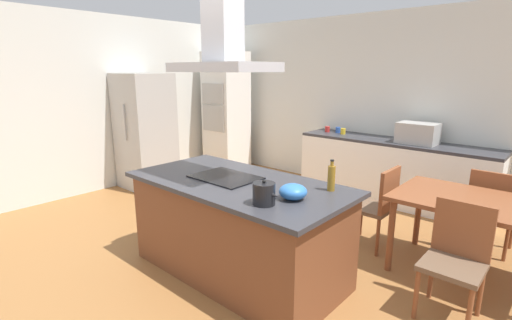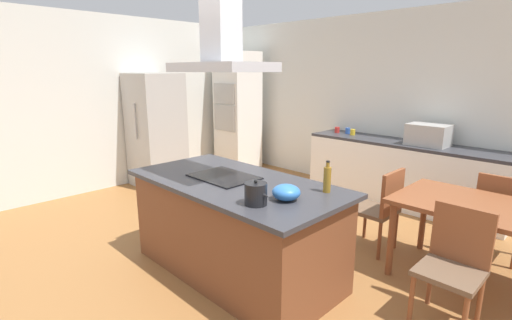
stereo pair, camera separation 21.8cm
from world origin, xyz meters
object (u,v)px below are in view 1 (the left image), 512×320
object	(u,v)px
mixing_bowl	(293,192)
tea_kettle	(264,194)
olive_oil_bottle	(331,178)
coffee_mug_yellow	(343,131)
cooktop	(226,177)
refrigerator	(145,132)
coffee_mug_red	(327,129)
range_hood	(223,41)
dining_table	(479,210)
chair_facing_island	(457,253)
chair_at_left_end	(379,203)
wall_oven_stack	(226,111)
countertop_microwave	(418,133)
coffee_mug_blue	(338,130)
chair_facing_back_wall	(492,206)

from	to	relation	value
mixing_bowl	tea_kettle	bearing A→B (deg)	-111.20
olive_oil_bottle	coffee_mug_yellow	distance (m)	2.87
cooktop	refrigerator	bearing A→B (deg)	161.75
cooktop	olive_oil_bottle	bearing A→B (deg)	19.30
cooktop	coffee_mug_red	xyz separation A→B (m)	(-0.67, 2.90, 0.04)
range_hood	dining_table	bearing A→B (deg)	36.56
refrigerator	chair_facing_island	size ratio (longest dim) A/B	2.04
refrigerator	dining_table	bearing A→B (deg)	5.12
cooktop	coffee_mug_yellow	size ratio (longest dim) A/B	6.67
olive_oil_bottle	chair_at_left_end	xyz separation A→B (m)	(-0.01, 1.03, -0.50)
wall_oven_stack	countertop_microwave	bearing A→B (deg)	3.84
coffee_mug_yellow	countertop_microwave	bearing A→B (deg)	0.16
countertop_microwave	refrigerator	xyz separation A→B (m)	(-3.57, -1.95, -0.13)
countertop_microwave	coffee_mug_blue	xyz separation A→B (m)	(-1.24, 0.06, -0.09)
tea_kettle	refrigerator	bearing A→B (deg)	160.95
mixing_bowl	coffee_mug_blue	world-z (taller)	mixing_bowl
tea_kettle	cooktop	bearing A→B (deg)	157.87
refrigerator	chair_facing_back_wall	bearing A→B (deg)	13.10
tea_kettle	refrigerator	world-z (taller)	refrigerator
chair_at_left_end	range_hood	xyz separation A→B (m)	(-0.90, -1.35, 1.59)
coffee_mug_blue	chair_facing_back_wall	xyz separation A→B (m)	(2.32, -0.93, -0.44)
cooktop	refrigerator	distance (m)	2.98
cooktop	olive_oil_bottle	world-z (taller)	olive_oil_bottle
dining_table	countertop_microwave	bearing A→B (deg)	125.23
tea_kettle	chair_facing_island	world-z (taller)	tea_kettle
tea_kettle	refrigerator	size ratio (longest dim) A/B	0.12
coffee_mug_blue	cooktop	bearing A→B (deg)	-80.25
cooktop	mixing_bowl	xyz separation A→B (m)	(0.81, -0.06, 0.05)
coffee_mug_blue	chair_at_left_end	xyz separation A→B (m)	(1.41, -1.59, -0.44)
mixing_bowl	countertop_microwave	xyz separation A→B (m)	(-0.07, 2.94, 0.08)
refrigerator	coffee_mug_red	bearing A→B (deg)	42.38
chair_at_left_end	dining_table	bearing A→B (deg)	0.00
wall_oven_stack	chair_facing_island	distance (m)	5.01
tea_kettle	coffee_mug_red	size ratio (longest dim) A/B	2.45
coffee_mug_red	dining_table	size ratio (longest dim) A/B	0.06
wall_oven_stack	coffee_mug_red	bearing A→B (deg)	6.95
countertop_microwave	coffee_mug_blue	bearing A→B (deg)	177.16
olive_oil_bottle	chair_facing_island	distance (m)	1.10
chair_facing_island	chair_facing_back_wall	distance (m)	1.33
cooktop	olive_oil_bottle	distance (m)	0.98
mixing_bowl	coffee_mug_red	world-z (taller)	mixing_bowl
coffee_mug_yellow	chair_facing_island	distance (m)	3.14
mixing_bowl	refrigerator	world-z (taller)	refrigerator
coffee_mug_red	chair_at_left_end	world-z (taller)	coffee_mug_red
olive_oil_bottle	coffee_mug_yellow	xyz separation A→B (m)	(-1.30, 2.56, -0.07)
cooktop	dining_table	xyz separation A→B (m)	(1.82, 1.35, -0.24)
cooktop	mixing_bowl	size ratio (longest dim) A/B	2.74
chair_facing_back_wall	range_hood	bearing A→B (deg)	-132.09
coffee_mug_blue	chair_facing_island	size ratio (longest dim) A/B	0.10
coffee_mug_red	dining_table	bearing A→B (deg)	-31.89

